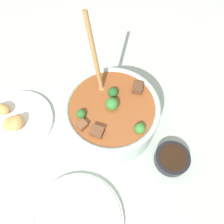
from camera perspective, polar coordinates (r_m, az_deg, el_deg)
The scene contains 5 objects.
ground_plane at distance 0.67m, azimuth 0.00°, elevation -2.90°, with size 4.00×4.00×0.00m, color #ADBCAD.
stew_bowl at distance 0.62m, azimuth -0.01°, elevation -0.36°, with size 0.26×0.26×0.31m.
condiment_bowl at distance 0.64m, azimuth 15.42°, elevation -11.65°, with size 0.10×0.10×0.03m.
empty_plate at distance 0.61m, azimuth -9.31°, elevation -26.46°, with size 0.24×0.24×0.02m.
food_plate at distance 0.73m, azimuth -24.01°, elevation -2.20°, with size 0.22×0.22×0.05m.
Camera 1 is at (-0.28, 0.04, 0.61)m, focal length 35.00 mm.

